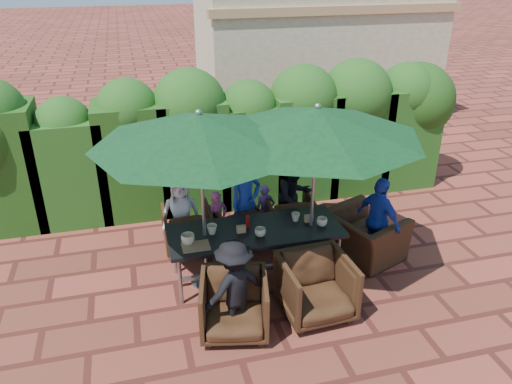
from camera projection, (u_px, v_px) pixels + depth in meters
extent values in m
plane|color=brown|center=(253.00, 271.00, 7.15)|extent=(80.00, 80.00, 0.00)
cube|color=black|center=(255.00, 231.00, 6.72)|extent=(2.35, 0.90, 0.05)
cube|color=gray|center=(255.00, 269.00, 6.98)|extent=(2.15, 0.05, 0.05)
cylinder|color=gray|center=(180.00, 281.00, 6.33)|extent=(0.05, 0.05, 0.70)
cylinder|color=gray|center=(174.00, 252.00, 6.94)|extent=(0.05, 0.05, 0.70)
cylinder|color=gray|center=(338.00, 257.00, 6.82)|extent=(0.05, 0.05, 0.70)
cylinder|color=gray|center=(319.00, 232.00, 7.43)|extent=(0.05, 0.05, 0.70)
cylinder|color=gray|center=(207.00, 281.00, 6.90)|extent=(0.44, 0.44, 0.03)
cylinder|color=gray|center=(203.00, 205.00, 6.38)|extent=(0.04, 0.04, 2.40)
cone|color=black|center=(199.00, 129.00, 5.94)|extent=(2.67, 2.67, 0.38)
sphere|color=gray|center=(198.00, 113.00, 5.85)|extent=(0.08, 0.08, 0.08)
cylinder|color=gray|center=(309.00, 270.00, 7.13)|extent=(0.44, 0.44, 0.03)
cylinder|color=gray|center=(313.00, 196.00, 6.61)|extent=(0.04, 0.04, 2.40)
cone|color=black|center=(317.00, 122.00, 6.17)|extent=(2.73, 2.73, 0.38)
sphere|color=gray|center=(318.00, 106.00, 6.08)|extent=(0.08, 0.08, 0.08)
imported|color=black|center=(187.00, 226.00, 7.56)|extent=(0.71, 0.67, 0.73)
imported|color=black|center=(234.00, 222.00, 7.72)|extent=(0.80, 0.77, 0.69)
imported|color=black|center=(289.00, 213.00, 7.91)|extent=(0.78, 0.74, 0.75)
imported|color=black|center=(234.00, 303.00, 5.86)|extent=(0.92, 0.88, 0.81)
imported|color=black|center=(316.00, 284.00, 6.14)|extent=(0.88, 0.83, 0.86)
imported|color=black|center=(364.00, 228.00, 7.31)|extent=(1.02, 1.23, 0.92)
imported|color=silver|center=(181.00, 214.00, 7.44)|extent=(0.62, 0.40, 1.18)
imported|color=#203CB2|center=(246.00, 202.00, 7.54)|extent=(0.62, 0.56, 1.42)
imported|color=black|center=(294.00, 197.00, 7.78)|extent=(0.73, 0.57, 1.35)
imported|color=black|center=(234.00, 287.00, 5.79)|extent=(0.86, 0.61, 1.22)
imported|color=#203CB2|center=(378.00, 221.00, 7.13)|extent=(0.63, 0.85, 1.31)
imported|color=#D64B8E|center=(218.00, 219.00, 7.59)|extent=(0.40, 0.37, 0.90)
imported|color=#7B4CA5|center=(265.00, 211.00, 7.90)|extent=(0.35, 0.31, 0.84)
imported|color=#278E26|center=(291.00, 115.00, 10.80)|extent=(1.78, 0.75, 1.86)
imported|color=#D64B8E|center=(318.00, 115.00, 11.08)|extent=(0.82, 0.51, 1.70)
imported|color=#9E9CA5|center=(351.00, 113.00, 11.40)|extent=(1.08, 0.96, 1.56)
imported|color=beige|center=(188.00, 239.00, 6.35)|extent=(0.18, 0.18, 0.14)
imported|color=beige|center=(212.00, 229.00, 6.59)|extent=(0.14, 0.14, 0.13)
imported|color=beige|center=(260.00, 232.00, 6.53)|extent=(0.15, 0.15, 0.12)
imported|color=beige|center=(296.00, 217.00, 6.91)|extent=(0.12, 0.12, 0.12)
imported|color=beige|center=(322.00, 222.00, 6.78)|extent=(0.15, 0.15, 0.12)
cylinder|color=#B20C0A|center=(248.00, 222.00, 6.73)|extent=(0.04, 0.04, 0.17)
cylinder|color=#4C230C|center=(248.00, 221.00, 6.75)|extent=(0.04, 0.04, 0.17)
cube|color=#8F6745|center=(196.00, 246.00, 6.31)|extent=(0.35, 0.25, 0.02)
cube|color=tan|center=(241.00, 229.00, 6.62)|extent=(0.12, 0.06, 0.10)
cube|color=tan|center=(309.00, 218.00, 6.89)|extent=(0.12, 0.06, 0.10)
cube|color=#17390F|center=(4.00, 168.00, 7.91)|extent=(1.15, 0.95, 2.03)
cube|color=#17390F|center=(72.00, 170.00, 8.20)|extent=(1.15, 0.95, 1.75)
sphere|color=#17390F|center=(64.00, 125.00, 7.86)|extent=(0.90, 0.90, 0.90)
cube|color=#17390F|center=(133.00, 159.00, 8.39)|extent=(1.15, 0.95, 1.94)
sphere|color=#17390F|center=(127.00, 109.00, 8.01)|extent=(1.00, 1.00, 1.00)
cube|color=#17390F|center=(192.00, 154.00, 8.62)|extent=(1.15, 0.95, 1.93)
sphere|color=#17390F|center=(189.00, 105.00, 8.24)|extent=(1.22, 1.22, 1.22)
cube|color=#17390F|center=(248.00, 153.00, 8.87)|extent=(1.15, 0.95, 1.78)
sphere|color=#17390F|center=(248.00, 110.00, 8.53)|extent=(1.02, 1.02, 1.02)
cube|color=#17390F|center=(302.00, 145.00, 9.08)|extent=(1.15, 0.95, 1.89)
sphere|color=#17390F|center=(304.00, 99.00, 8.71)|extent=(1.21, 1.21, 1.21)
cube|color=#17390F|center=(352.00, 140.00, 9.30)|extent=(1.15, 0.95, 1.91)
sphere|color=#17390F|center=(356.00, 95.00, 8.93)|extent=(1.28, 1.28, 1.28)
cube|color=#17390F|center=(401.00, 135.00, 9.53)|extent=(1.15, 0.95, 1.90)
sphere|color=#17390F|center=(407.00, 92.00, 9.16)|extent=(1.06, 1.06, 1.06)
sphere|color=#17390F|center=(417.00, 100.00, 9.40)|extent=(1.40, 1.40, 1.40)
cube|color=beige|center=(315.00, 56.00, 13.34)|extent=(6.00, 3.00, 3.20)
cube|color=tan|center=(340.00, 10.00, 11.51)|extent=(6.20, 0.25, 0.20)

